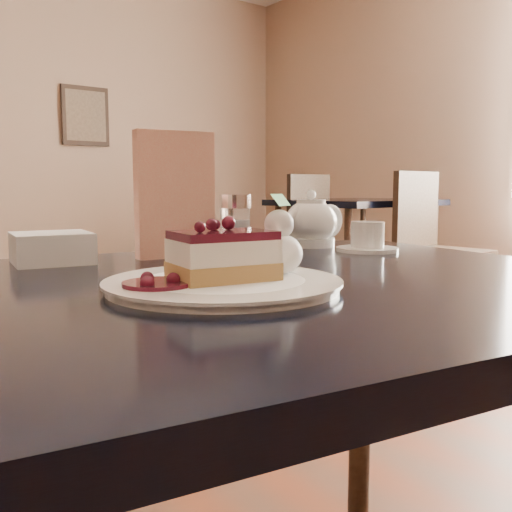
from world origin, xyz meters
TOP-DOWN VIEW (x-y plane):
  - main_table at (0.15, 0.27)m, footprint 1.39×1.03m
  - dessert_plate at (0.14, 0.22)m, footprint 0.30×0.30m
  - cheesecake_slice at (0.14, 0.22)m, footprint 0.14×0.11m
  - whipped_cream at (0.23, 0.22)m, footprint 0.07×0.07m
  - berry_sauce at (0.05, 0.23)m, footprint 0.09×0.09m
  - tea_set at (0.60, 0.52)m, footprint 0.20×0.26m
  - menu_card at (0.26, 0.56)m, footprint 0.15×0.05m
  - sugar_shaker at (0.39, 0.54)m, footprint 0.06×0.06m
  - napkin_stack at (0.05, 0.61)m, footprint 0.15×0.15m
  - bg_table_far_right at (2.95, 2.57)m, footprint 1.18×2.04m

SIDE VIEW (x-z plane):
  - bg_table_far_right at x=2.95m, z-range -0.60..0.76m
  - main_table at x=0.15m, z-range 0.32..1.11m
  - dessert_plate at x=0.14m, z-range 0.80..0.81m
  - berry_sauce at x=0.05m, z-range 0.81..0.82m
  - napkin_stack at x=0.05m, z-range 0.80..0.85m
  - whipped_cream at x=0.23m, z-range 0.81..0.87m
  - cheesecake_slice at x=0.14m, z-range 0.81..0.87m
  - tea_set at x=0.60m, z-range 0.79..0.90m
  - sugar_shaker at x=0.39m, z-range 0.80..0.92m
  - menu_card at x=0.26m, z-range 0.80..1.03m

